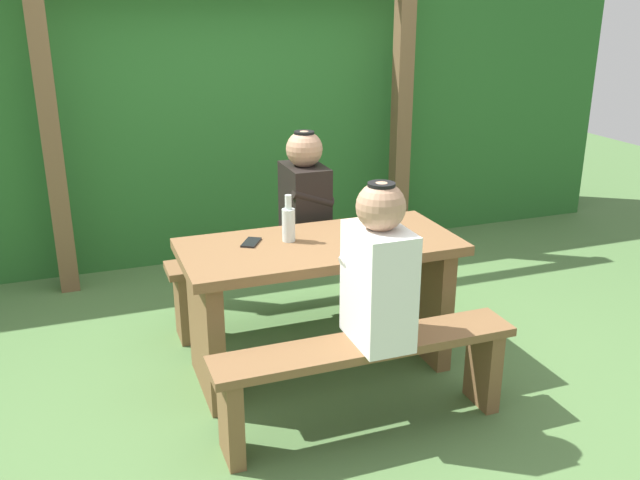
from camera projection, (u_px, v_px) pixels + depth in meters
name	position (u px, v px, depth m)	size (l,w,h in m)	color
ground_plane	(320.00, 367.00, 3.71)	(12.00, 12.00, 0.00)	#4D723D
hedge_backdrop	(223.00, 120.00, 5.30)	(6.40, 0.69, 1.96)	#296428
pergola_post_left	(52.00, 147.00, 4.38)	(0.12, 0.12, 1.95)	brown
pergola_post_right	(401.00, 124.00, 5.18)	(0.12, 0.12, 1.95)	brown
picnic_table	(320.00, 284.00, 3.55)	(1.40, 0.64, 0.71)	brown
bench_near	(366.00, 367.00, 3.08)	(1.40, 0.24, 0.45)	brown
bench_far	(286.00, 273.00, 4.13)	(1.40, 0.24, 0.45)	brown
person_white_shirt	(379.00, 270.00, 2.95)	(0.25, 0.35, 0.72)	white
person_black_coat	(305.00, 197.00, 4.01)	(0.25, 0.35, 0.72)	black
drinking_glass	(370.00, 223.00, 3.61)	(0.06, 0.06, 0.10)	silver
bottle_left	(289.00, 223.00, 3.46)	(0.07, 0.07, 0.24)	silver
cell_phone	(251.00, 242.00, 3.45)	(0.07, 0.14, 0.01)	black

